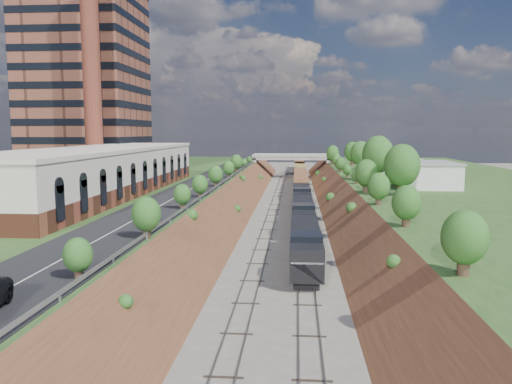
% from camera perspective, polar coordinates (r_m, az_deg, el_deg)
% --- Properties ---
extents(ground, '(400.00, 400.00, 0.00)m').
position_cam_1_polar(ground, '(37.38, 1.96, -15.73)').
color(ground, '#6B665B').
rests_on(ground, ground).
extents(platform_left, '(44.00, 180.00, 5.00)m').
position_cam_1_polar(platform_left, '(101.28, -15.35, -0.06)').
color(platform_left, '#2D4E20').
rests_on(platform_left, ground).
extents(platform_right, '(44.00, 180.00, 5.00)m').
position_cam_1_polar(platform_right, '(100.26, 22.88, -0.43)').
color(platform_right, '#2D4E20').
rests_on(platform_right, ground).
extents(embankment_left, '(10.00, 180.00, 10.00)m').
position_cam_1_polar(embankment_left, '(96.37, -2.91, -1.66)').
color(embankment_left, brown).
rests_on(embankment_left, ground).
extents(embankment_right, '(10.00, 180.00, 10.00)m').
position_cam_1_polar(embankment_right, '(96.01, 10.23, -1.80)').
color(embankment_right, brown).
rests_on(embankment_right, ground).
extents(rail_left_track, '(1.58, 180.00, 0.18)m').
position_cam_1_polar(rail_left_track, '(95.62, 2.09, -1.67)').
color(rail_left_track, gray).
rests_on(rail_left_track, ground).
extents(rail_right_track, '(1.58, 180.00, 0.18)m').
position_cam_1_polar(rail_right_track, '(95.54, 5.21, -1.70)').
color(rail_right_track, gray).
rests_on(rail_right_track, ground).
extents(road, '(8.00, 180.00, 0.10)m').
position_cam_1_polar(road, '(96.43, -5.58, 1.34)').
color(road, black).
rests_on(road, platform_left).
extents(guardrail, '(0.10, 171.00, 0.70)m').
position_cam_1_polar(guardrail, '(95.55, -3.18, 1.61)').
color(guardrail, '#99999E').
rests_on(guardrail, platform_left).
extents(commercial_building, '(14.30, 62.30, 7.00)m').
position_cam_1_polar(commercial_building, '(78.47, -17.52, 2.31)').
color(commercial_building, brown).
rests_on(commercial_building, platform_left).
extents(highrise_tower, '(22.00, 22.00, 53.90)m').
position_cam_1_polar(highrise_tower, '(117.26, -19.02, 15.64)').
color(highrise_tower, brown).
rests_on(highrise_tower, platform_left).
extents(smokestack, '(3.20, 3.20, 40.00)m').
position_cam_1_polar(smokestack, '(98.51, -18.28, 12.77)').
color(smokestack, brown).
rests_on(smokestack, platform_left).
extents(overpass, '(24.50, 8.30, 7.40)m').
position_cam_1_polar(overpass, '(156.75, 4.06, 3.45)').
color(overpass, gray).
rests_on(overpass, ground).
extents(white_building_near, '(9.00, 12.00, 4.00)m').
position_cam_1_polar(white_building_near, '(89.50, 18.82, 1.82)').
color(white_building_near, silver).
rests_on(white_building_near, platform_right).
extents(white_building_far, '(8.00, 10.00, 3.60)m').
position_cam_1_polar(white_building_far, '(110.81, 15.80, 2.74)').
color(white_building_far, silver).
rests_on(white_building_far, platform_right).
extents(tree_right_large, '(5.25, 5.25, 7.61)m').
position_cam_1_polar(tree_right_large, '(76.20, 16.34, 2.88)').
color(tree_right_large, '#473323').
rests_on(tree_right_large, platform_right).
extents(tree_left_crest, '(2.45, 2.45, 3.55)m').
position_cam_1_polar(tree_left_crest, '(56.55, -9.07, -0.63)').
color(tree_left_crest, '#473323').
rests_on(tree_left_crest, platform_left).
extents(freight_train, '(3.14, 159.74, 4.67)m').
position_cam_1_polar(freight_train, '(126.35, 5.09, 1.58)').
color(freight_train, black).
rests_on(freight_train, ground).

